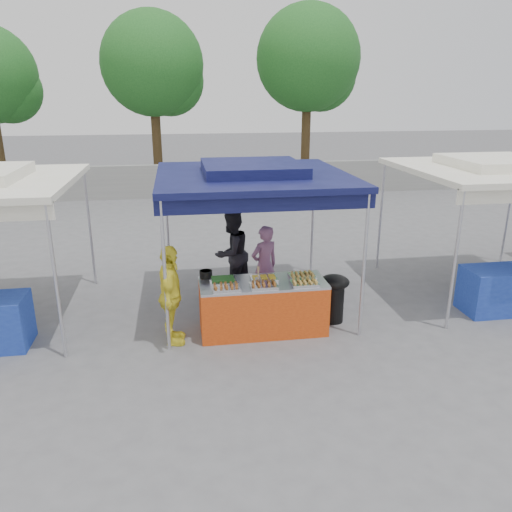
{
  "coord_description": "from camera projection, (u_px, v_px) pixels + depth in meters",
  "views": [
    {
      "loc": [
        -1.25,
        -7.34,
        3.71
      ],
      "look_at": [
        0.0,
        0.6,
        1.05
      ],
      "focal_mm": 35.0,
      "sensor_mm": 36.0,
      "label": 1
    }
  ],
  "objects": [
    {
      "name": "vendor_woman",
      "position": [
        264.0,
        266.0,
        8.89
      ],
      "size": [
        0.64,
        0.54,
        1.49
      ],
      "primitive_type": "imported",
      "rotation": [
        0.0,
        0.0,
        3.56
      ],
      "color": "#915C81",
      "rests_on": "ground_plane"
    },
    {
      "name": "neighbor_stall_right",
      "position": [
        504.0,
        215.0,
        8.94
      ],
      "size": [
        3.2,
        3.2,
        2.57
      ],
      "color": "silver",
      "rests_on": "ground_plane"
    },
    {
      "name": "vendor_table",
      "position": [
        263.0,
        306.0,
        8.01
      ],
      "size": [
        2.0,
        0.8,
        0.85
      ],
      "color": "#CD4312",
      "rests_on": "ground_plane"
    },
    {
      "name": "crate_right",
      "position": [
        276.0,
        304.0,
        8.79
      ],
      "size": [
        0.5,
        0.35,
        0.3
      ],
      "primitive_type": "cube",
      "color": "#152BAC",
      "rests_on": "ground_plane"
    },
    {
      "name": "food_tray_br",
      "position": [
        302.0,
        276.0,
        8.03
      ],
      "size": [
        0.42,
        0.3,
        0.07
      ],
      "color": "silver",
      "rests_on": "vendor_table"
    },
    {
      "name": "ground_plane",
      "position": [
        262.0,
        327.0,
        8.24
      ],
      "size": [
        80.0,
        80.0,
        0.0
      ],
      "primitive_type": "plane",
      "color": "#5F5F62"
    },
    {
      "name": "food_tray_fr",
      "position": [
        304.0,
        283.0,
        7.73
      ],
      "size": [
        0.42,
        0.3,
        0.07
      ],
      "color": "silver",
      "rests_on": "vendor_table"
    },
    {
      "name": "crate_stacked",
      "position": [
        276.0,
        288.0,
        8.69
      ],
      "size": [
        0.49,
        0.34,
        0.29
      ],
      "primitive_type": "cube",
      "color": "#152BAC",
      "rests_on": "crate_right"
    },
    {
      "name": "main_canopy",
      "position": [
        253.0,
        175.0,
        8.4
      ],
      "size": [
        3.2,
        3.2,
        2.57
      ],
      "color": "silver",
      "rests_on": "ground_plane"
    },
    {
      "name": "food_tray_bl",
      "position": [
        223.0,
        280.0,
        7.84
      ],
      "size": [
        0.42,
        0.3,
        0.07
      ],
      "color": "silver",
      "rests_on": "vendor_table"
    },
    {
      "name": "tree_2",
      "position": [
        311.0,
        63.0,
        19.46
      ],
      "size": [
        4.04,
        4.04,
        6.95
      ],
      "color": "#44321A",
      "rests_on": "ground_plane"
    },
    {
      "name": "helper_man",
      "position": [
        232.0,
        253.0,
        9.36
      ],
      "size": [
        1.01,
        0.99,
        1.64
      ],
      "primitive_type": "imported",
      "rotation": [
        0.0,
        0.0,
        3.85
      ],
      "color": "black",
      "rests_on": "ground_plane"
    },
    {
      "name": "cooking_pot",
      "position": [
        206.0,
        274.0,
        8.03
      ],
      "size": [
        0.2,
        0.2,
        0.12
      ],
      "primitive_type": "cylinder",
      "color": "black",
      "rests_on": "vendor_table"
    },
    {
      "name": "wok_burner",
      "position": [
        334.0,
        294.0,
        8.33
      ],
      "size": [
        0.49,
        0.49,
        0.83
      ],
      "rotation": [
        0.0,
        0.0,
        -0.23
      ],
      "color": "black",
      "rests_on": "ground_plane"
    },
    {
      "name": "back_wall",
      "position": [
        212.0,
        180.0,
        18.36
      ],
      "size": [
        40.0,
        0.25,
        1.2
      ],
      "primitive_type": "cube",
      "color": "gray",
      "rests_on": "ground_plane"
    },
    {
      "name": "food_tray_bm",
      "position": [
        264.0,
        278.0,
        7.93
      ],
      "size": [
        0.42,
        0.3,
        0.07
      ],
      "color": "silver",
      "rests_on": "vendor_table"
    },
    {
      "name": "skewer_cup",
      "position": [
        258.0,
        281.0,
        7.74
      ],
      "size": [
        0.09,
        0.09,
        0.11
      ],
      "primitive_type": "cylinder",
      "color": "silver",
      "rests_on": "vendor_table"
    },
    {
      "name": "food_tray_fm",
      "position": [
        264.0,
        285.0,
        7.64
      ],
      "size": [
        0.42,
        0.3,
        0.07
      ],
      "color": "silver",
      "rests_on": "vendor_table"
    },
    {
      "name": "tree_1",
      "position": [
        156.0,
        69.0,
        18.8
      ],
      "size": [
        3.85,
        3.85,
        6.61
      ],
      "color": "#44321A",
      "rests_on": "ground_plane"
    },
    {
      "name": "food_tray_fl",
      "position": [
        226.0,
        288.0,
        7.55
      ],
      "size": [
        0.42,
        0.3,
        0.07
      ],
      "color": "silver",
      "rests_on": "vendor_table"
    },
    {
      "name": "crate_left",
      "position": [
        240.0,
        310.0,
        8.54
      ],
      "size": [
        0.52,
        0.36,
        0.31
      ],
      "primitive_type": "cube",
      "color": "#152BAC",
      "rests_on": "ground_plane"
    },
    {
      "name": "customer_person",
      "position": [
        171.0,
        296.0,
        7.51
      ],
      "size": [
        0.42,
        0.93,
        1.57
      ],
      "primitive_type": "imported",
      "rotation": [
        0.0,
        0.0,
        1.53
      ],
      "color": "yellow",
      "rests_on": "ground_plane"
    }
  ]
}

